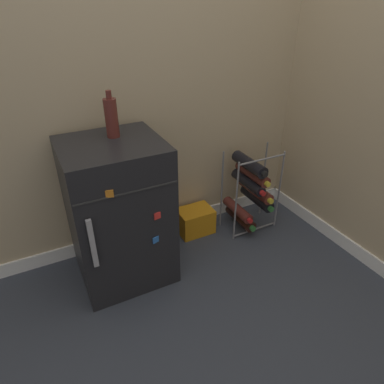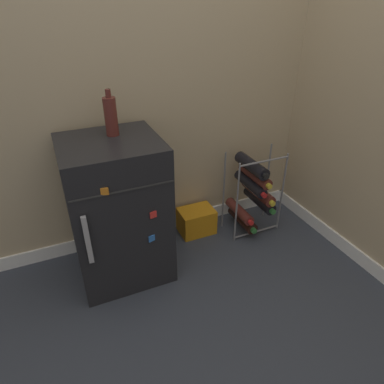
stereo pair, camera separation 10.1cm
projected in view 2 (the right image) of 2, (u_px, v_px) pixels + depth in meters
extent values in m
plane|color=#333842|center=(218.00, 286.00, 1.96)|extent=(14.00, 14.00, 0.00)
cube|color=tan|center=(170.00, 36.00, 1.86)|extent=(6.79, 0.06, 2.50)
cube|color=white|center=(177.00, 221.00, 2.44)|extent=(6.79, 0.01, 0.09)
cube|color=black|center=(118.00, 211.00, 1.89)|extent=(0.51, 0.47, 0.82)
cube|color=#2D2D2D|center=(124.00, 191.00, 1.57)|extent=(0.50, 0.00, 0.01)
cube|color=#9E9EA3|center=(88.00, 240.00, 1.60)|extent=(0.02, 0.02, 0.27)
cube|color=orange|center=(105.00, 191.00, 1.53)|extent=(0.04, 0.02, 0.04)
cube|color=red|center=(153.00, 215.00, 1.70)|extent=(0.04, 0.01, 0.04)
cube|color=blue|center=(152.00, 238.00, 1.77)|extent=(0.04, 0.02, 0.04)
cylinder|color=slate|center=(237.00, 204.00, 2.18)|extent=(0.01, 0.01, 0.58)
cylinder|color=slate|center=(282.00, 193.00, 2.30)|extent=(0.01, 0.01, 0.58)
cylinder|color=slate|center=(224.00, 191.00, 2.32)|extent=(0.01, 0.01, 0.58)
cylinder|color=slate|center=(267.00, 182.00, 2.44)|extent=(0.01, 0.01, 0.58)
cylinder|color=slate|center=(256.00, 231.00, 2.38)|extent=(0.35, 0.01, 0.01)
cylinder|color=slate|center=(264.00, 161.00, 2.10)|extent=(0.35, 0.01, 0.01)
cylinder|color=black|center=(242.00, 219.00, 2.39)|extent=(0.08, 0.27, 0.08)
cylinder|color=#2D7033|center=(254.00, 231.00, 2.27)|extent=(0.04, 0.02, 0.04)
cylinder|color=#56231E|center=(239.00, 211.00, 2.34)|extent=(0.07, 0.27, 0.07)
cylinder|color=red|center=(251.00, 223.00, 2.22)|extent=(0.03, 0.02, 0.03)
cylinder|color=black|center=(259.00, 200.00, 2.37)|extent=(0.08, 0.29, 0.08)
cylinder|color=#2D7033|center=(273.00, 211.00, 2.24)|extent=(0.04, 0.02, 0.04)
cylinder|color=#56231E|center=(258.00, 192.00, 2.33)|extent=(0.08, 0.30, 0.08)
cylinder|color=gold|center=(272.00, 203.00, 2.20)|extent=(0.04, 0.02, 0.04)
cylinder|color=black|center=(250.00, 184.00, 2.26)|extent=(0.07, 0.30, 0.07)
cylinder|color=red|center=(264.00, 195.00, 2.14)|extent=(0.03, 0.02, 0.03)
cylinder|color=#56231E|center=(255.00, 175.00, 2.24)|extent=(0.07, 0.30, 0.07)
cylinder|color=gold|center=(269.00, 186.00, 2.12)|extent=(0.03, 0.02, 0.03)
cylinder|color=black|center=(252.00, 166.00, 2.19)|extent=(0.08, 0.30, 0.08)
cylinder|color=black|center=(266.00, 176.00, 2.07)|extent=(0.04, 0.02, 0.04)
cube|color=orange|center=(196.00, 221.00, 2.37)|extent=(0.24, 0.17, 0.18)
cylinder|color=#56231E|center=(111.00, 117.00, 1.70)|extent=(0.06, 0.06, 0.19)
cylinder|color=#56231E|center=(108.00, 93.00, 1.65)|extent=(0.03, 0.03, 0.04)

